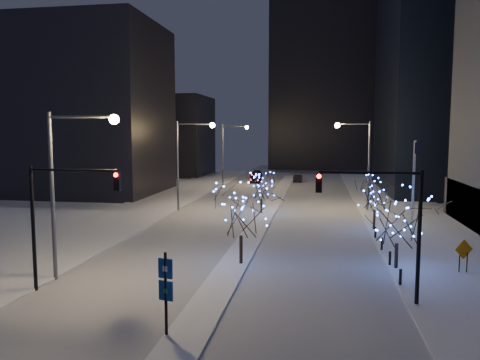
% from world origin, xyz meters
% --- Properties ---
extents(ground, '(160.00, 160.00, 0.00)m').
position_xyz_m(ground, '(0.00, 0.00, 0.00)').
color(ground, white).
rests_on(ground, ground).
extents(road, '(20.00, 130.00, 0.02)m').
position_xyz_m(road, '(0.00, 35.00, 0.01)').
color(road, '#A9AEB8').
rests_on(road, ground).
extents(median, '(2.00, 80.00, 0.15)m').
position_xyz_m(median, '(0.00, 30.00, 0.07)').
color(median, silver).
rests_on(median, ground).
extents(east_sidewalk, '(10.00, 90.00, 0.15)m').
position_xyz_m(east_sidewalk, '(15.00, 20.00, 0.07)').
color(east_sidewalk, silver).
rests_on(east_sidewalk, ground).
extents(west_sidewalk, '(8.00, 90.00, 0.15)m').
position_xyz_m(west_sidewalk, '(-14.00, 20.00, 0.07)').
color(west_sidewalk, silver).
rests_on(west_sidewalk, ground).
extents(filler_west_near, '(22.00, 18.00, 24.00)m').
position_xyz_m(filler_west_near, '(-28.00, 40.00, 12.00)').
color(filler_west_near, black).
rests_on(filler_west_near, ground).
extents(filler_west_far, '(18.00, 16.00, 16.00)m').
position_xyz_m(filler_west_far, '(-26.00, 70.00, 8.00)').
color(filler_west_far, black).
rests_on(filler_west_far, ground).
extents(horizon_block, '(24.00, 14.00, 42.00)m').
position_xyz_m(horizon_block, '(6.00, 92.00, 21.00)').
color(horizon_block, black).
rests_on(horizon_block, ground).
extents(street_lamp_w_near, '(4.40, 0.56, 10.00)m').
position_xyz_m(street_lamp_w_near, '(-8.94, 2.00, 6.50)').
color(street_lamp_w_near, '#595E66').
rests_on(street_lamp_w_near, ground).
extents(street_lamp_w_mid, '(4.40, 0.56, 10.00)m').
position_xyz_m(street_lamp_w_mid, '(-8.94, 27.00, 6.50)').
color(street_lamp_w_mid, '#595E66').
rests_on(street_lamp_w_mid, ground).
extents(street_lamp_w_far, '(4.40, 0.56, 10.00)m').
position_xyz_m(street_lamp_w_far, '(-8.94, 52.00, 6.50)').
color(street_lamp_w_far, '#595E66').
rests_on(street_lamp_w_far, ground).
extents(street_lamp_east, '(3.90, 0.56, 10.00)m').
position_xyz_m(street_lamp_east, '(10.08, 30.00, 6.45)').
color(street_lamp_east, '#595E66').
rests_on(street_lamp_east, ground).
extents(traffic_signal_west, '(5.26, 0.43, 7.00)m').
position_xyz_m(traffic_signal_west, '(-8.44, -0.00, 4.76)').
color(traffic_signal_west, black).
rests_on(traffic_signal_west, ground).
extents(traffic_signal_east, '(5.26, 0.43, 7.00)m').
position_xyz_m(traffic_signal_east, '(8.94, 1.00, 4.76)').
color(traffic_signal_east, black).
rests_on(traffic_signal_east, ground).
extents(flagpoles, '(1.35, 2.60, 8.00)m').
position_xyz_m(flagpoles, '(13.37, 17.25, 4.80)').
color(flagpoles, silver).
rests_on(flagpoles, east_sidewalk).
extents(bollards, '(0.16, 12.16, 0.90)m').
position_xyz_m(bollards, '(10.20, 10.00, 0.60)').
color(bollards, black).
rests_on(bollards, east_sidewalk).
extents(car_near, '(1.86, 4.24, 1.42)m').
position_xyz_m(car_near, '(-5.09, 56.57, 0.71)').
color(car_near, black).
rests_on(car_near, ground).
extents(car_mid, '(1.55, 3.95, 1.28)m').
position_xyz_m(car_mid, '(1.98, 59.87, 0.64)').
color(car_mid, black).
rests_on(car_mid, ground).
extents(car_far, '(1.99, 4.50, 1.28)m').
position_xyz_m(car_far, '(-6.34, 66.50, 0.64)').
color(car_far, black).
rests_on(car_far, ground).
extents(holiday_tree_median_near, '(4.54, 4.54, 5.54)m').
position_xyz_m(holiday_tree_median_near, '(0.50, 6.79, 3.68)').
color(holiday_tree_median_near, black).
rests_on(holiday_tree_median_near, median).
extents(holiday_tree_median_far, '(4.03, 4.03, 4.18)m').
position_xyz_m(holiday_tree_median_far, '(-0.50, 26.37, 2.87)').
color(holiday_tree_median_far, black).
rests_on(holiday_tree_median_far, median).
extents(holiday_tree_plaza_near, '(4.46, 4.46, 5.18)m').
position_xyz_m(holiday_tree_plaza_near, '(10.50, 7.41, 3.37)').
color(holiday_tree_plaza_near, black).
rests_on(holiday_tree_plaza_near, east_sidewalk).
extents(holiday_tree_plaza_far, '(5.06, 5.06, 4.93)m').
position_xyz_m(holiday_tree_plaza_far, '(10.50, 19.59, 3.33)').
color(holiday_tree_plaza_far, black).
rests_on(holiday_tree_plaza_far, east_sidewalk).
extents(wayfinding_sign, '(0.67, 0.25, 3.77)m').
position_xyz_m(wayfinding_sign, '(-0.89, -4.55, 2.31)').
color(wayfinding_sign, black).
rests_on(wayfinding_sign, ground).
extents(construction_sign, '(1.19, 0.49, 2.07)m').
position_xyz_m(construction_sign, '(14.46, 7.14, 1.39)').
color(construction_sign, black).
rests_on(construction_sign, east_sidewalk).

